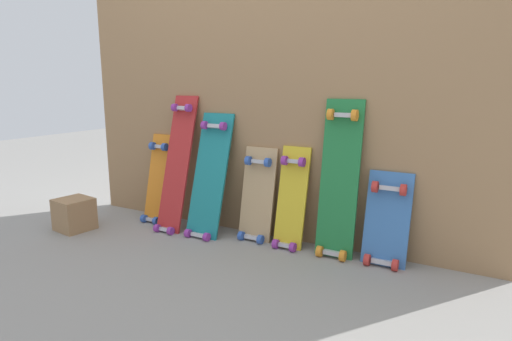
# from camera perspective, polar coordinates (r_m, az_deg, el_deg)

# --- Properties ---
(ground_plane) EXTENTS (12.00, 12.00, 0.00)m
(ground_plane) POSITION_cam_1_polar(r_m,az_deg,el_deg) (2.79, 0.70, -8.73)
(ground_plane) COLOR gray
(plywood_wall_panel) EXTENTS (2.79, 0.04, 1.85)m
(plywood_wall_panel) POSITION_cam_1_polar(r_m,az_deg,el_deg) (2.68, 1.48, 10.68)
(plywood_wall_panel) COLOR #99724C
(plywood_wall_panel) RESTS_ON ground
(skateboard_orange) EXTENTS (0.18, 0.22, 0.68)m
(skateboard_orange) POSITION_cam_1_polar(r_m,az_deg,el_deg) (3.13, -12.83, -1.65)
(skateboard_orange) COLOR orange
(skateboard_orange) RESTS_ON ground
(skateboard_red) EXTENTS (0.18, 0.32, 0.95)m
(skateboard_red) POSITION_cam_1_polar(r_m,az_deg,el_deg) (2.92, -10.45, 0.22)
(skateboard_red) COLOR #B22626
(skateboard_red) RESTS_ON ground
(skateboard_teal) EXTENTS (0.23, 0.31, 0.85)m
(skateboard_teal) POSITION_cam_1_polar(r_m,az_deg,el_deg) (2.78, -6.23, -1.33)
(skateboard_teal) COLOR #197A7F
(skateboard_teal) RESTS_ON ground
(skateboard_natural) EXTENTS (0.22, 0.19, 0.64)m
(skateboard_natural) POSITION_cam_1_polar(r_m,az_deg,el_deg) (2.70, 0.14, -3.83)
(skateboard_natural) COLOR tan
(skateboard_natural) RESTS_ON ground
(skateboard_yellow) EXTENTS (0.18, 0.21, 0.66)m
(skateboard_yellow) POSITION_cam_1_polar(r_m,az_deg,el_deg) (2.58, 4.64, -4.33)
(skateboard_yellow) COLOR gold
(skateboard_yellow) RESTS_ON ground
(skateboard_green) EXTENTS (0.22, 0.20, 0.94)m
(skateboard_green) POSITION_cam_1_polar(r_m,az_deg,el_deg) (2.45, 10.85, -1.85)
(skateboard_green) COLOR #1E7238
(skateboard_green) RESTS_ON ground
(skateboard_blue) EXTENTS (0.24, 0.19, 0.57)m
(skateboard_blue) POSITION_cam_1_polar(r_m,az_deg,el_deg) (2.44, 16.79, -6.89)
(skateboard_blue) COLOR #386BAD
(skateboard_blue) RESTS_ON ground
(wooden_crate) EXTENTS (0.24, 0.24, 0.21)m
(wooden_crate) POSITION_cam_1_polar(r_m,az_deg,el_deg) (3.14, -22.82, -5.33)
(wooden_crate) COLOR #99724C
(wooden_crate) RESTS_ON ground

